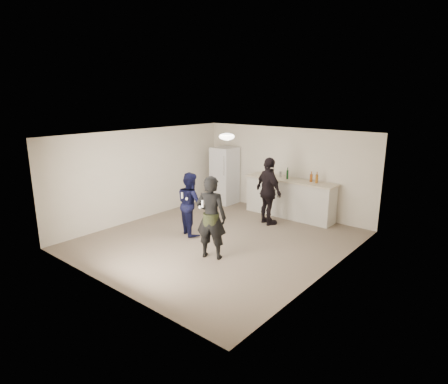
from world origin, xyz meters
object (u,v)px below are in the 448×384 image
Objects in this scene: man at (191,204)px; spectator at (269,191)px; counter at (289,199)px; shaker at (280,174)px; fridge at (225,175)px; woman at (211,218)px.

spectator reaches higher than man.
counter is 1.43× the size of spectator.
man is at bearing -112.88° from counter.
spectator is at bearing -96.62° from man.
spectator is (0.26, -1.00, -0.27)m from shaker.
counter is at bearing -72.62° from spectator.
fridge is 0.99× the size of spectator.
shaker is at bearing -82.48° from man.
spectator is (1.07, 1.86, 0.12)m from man.
fridge is 1.99m from shaker.
fridge reaches higher than counter.
man is 2.15m from spectator.
shaker is 0.10× the size of woman.
counter is 0.75m from shaker.
fridge is (-2.34, -0.07, 0.38)m from counter.
shaker is (-0.37, 0.08, 0.65)m from counter.
counter is 1.45× the size of woman.
woman is at bearing 120.11° from spectator.
fridge is 1.01× the size of woman.
fridge is 2.39m from spectator.
woman is at bearing 174.16° from man.
fridge is at bearing -178.29° from counter.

